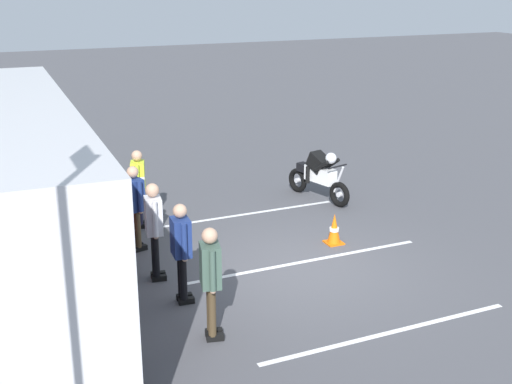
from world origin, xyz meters
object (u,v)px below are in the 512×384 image
Objects in this scene: spectator_left at (181,245)px; stunt_motorcycle at (319,175)px; spectator_right at (134,201)px; traffic_cone at (334,229)px; parked_motorcycle_silver at (111,233)px; spectator_far_right at (138,182)px; spectator_far_left at (211,274)px; spectator_centre at (154,223)px.

spectator_left reaches higher than stunt_motorcycle.
traffic_cone is (-1.20, -3.73, -0.71)m from spectator_right.
traffic_cone is (-1.06, -4.23, -0.18)m from parked_motorcycle_silver.
spectator_left is 3.84m from traffic_cone.
spectator_left is 0.83× the size of parked_motorcycle_silver.
spectator_far_left is at bearing 178.34° from spectator_far_right.
spectator_far_right is at bearing -17.00° from spectator_right.
spectator_centre reaches higher than spectator_left.
spectator_left is 1.05m from spectator_centre.
spectator_far_right is 4.20m from traffic_cone.
stunt_motorcycle is 3.19× the size of traffic_cone.
traffic_cone is (1.29, -3.55, -0.71)m from spectator_left.
spectator_far_right is 2.68× the size of traffic_cone.
spectator_far_right is 0.84× the size of stunt_motorcycle.
spectator_left is 3.72m from spectator_far_right.
parked_motorcycle_silver is at bearing 16.26° from spectator_left.
spectator_far_right is at bearing -3.00° from spectator_left.
spectator_centre reaches higher than traffic_cone.
spectator_far_left is at bearing -176.53° from spectator_right.
spectator_centre reaches higher than stunt_motorcycle.
spectator_far_left is 5.01m from spectator_far_right.
spectator_left reaches higher than spectator_right.
traffic_cone is (-2.61, 1.02, -0.31)m from stunt_motorcycle.
spectator_left is 1.00× the size of spectator_right.
stunt_motorcycle is at bearing -58.92° from spectator_centre.
spectator_right reaches higher than parked_motorcycle_silver.
spectator_centre is at bearing 93.94° from traffic_cone.
spectator_far_right is at bearing -32.71° from parked_motorcycle_silver.
parked_motorcycle_silver is (-1.37, 0.88, -0.52)m from spectator_far_right.
spectator_centre reaches higher than spectator_right.
spectator_centre is 3.81m from traffic_cone.
spectator_left is 2.50m from spectator_right.
spectator_left is 0.96× the size of spectator_centre.
traffic_cone is (2.58, -3.50, -0.74)m from spectator_far_left.
traffic_cone is at bearing -86.06° from spectator_centre.
spectator_far_left is 2.34m from spectator_centre.
stunt_motorcycle reaches higher than traffic_cone.
spectator_far_left is at bearing -177.82° from spectator_left.
stunt_motorcycle is at bearing -73.60° from parked_motorcycle_silver.
spectator_right is (1.46, 0.00, -0.05)m from spectator_centre.
parked_motorcycle_silver is (2.35, 0.68, -0.53)m from spectator_left.
spectator_far_left is 3.79m from spectator_right.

